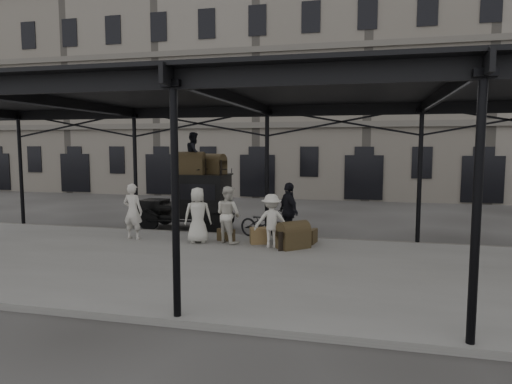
% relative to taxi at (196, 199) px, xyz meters
% --- Properties ---
extents(ground, '(120.00, 120.00, 0.00)m').
position_rel_taxi_xyz_m(ground, '(3.07, -3.20, -1.20)').
color(ground, '#383533').
rests_on(ground, ground).
extents(platform, '(28.00, 8.00, 0.15)m').
position_rel_taxi_xyz_m(platform, '(3.07, -5.20, -1.13)').
color(platform, slate).
rests_on(platform, ground).
extents(canopy, '(22.50, 9.00, 4.74)m').
position_rel_taxi_xyz_m(canopy, '(3.07, -4.92, 3.39)').
color(canopy, black).
rests_on(canopy, ground).
extents(building_frontage, '(64.00, 8.00, 14.00)m').
position_rel_taxi_xyz_m(building_frontage, '(3.07, 14.80, 5.80)').
color(building_frontage, slate).
rests_on(building_frontage, ground).
extents(taxi, '(3.65, 1.55, 2.18)m').
position_rel_taxi_xyz_m(taxi, '(0.00, 0.00, 0.00)').
color(taxi, black).
rests_on(taxi, ground).
extents(porter_left, '(0.70, 0.47, 1.87)m').
position_rel_taxi_xyz_m(porter_left, '(-1.15, -2.90, -0.12)').
color(porter_left, beige).
rests_on(porter_left, platform).
extents(porter_midleft, '(1.12, 1.05, 1.84)m').
position_rel_taxi_xyz_m(porter_midleft, '(2.12, -2.70, -0.14)').
color(porter_midleft, beige).
rests_on(porter_midleft, platform).
extents(porter_centre, '(1.02, 0.83, 1.80)m').
position_rel_taxi_xyz_m(porter_centre, '(1.17, -2.93, -0.15)').
color(porter_centre, beige).
rests_on(porter_centre, platform).
extents(porter_official, '(1.05, 1.19, 1.93)m').
position_rel_taxi_xyz_m(porter_official, '(3.97, -1.97, -0.09)').
color(porter_official, black).
rests_on(porter_official, platform).
extents(porter_right, '(1.20, 0.89, 1.65)m').
position_rel_taxi_xyz_m(porter_right, '(3.60, -3.03, -0.23)').
color(porter_right, beige).
rests_on(porter_right, platform).
extents(bicycle, '(2.01, 1.36, 1.00)m').
position_rel_taxi_xyz_m(bicycle, '(3.08, -1.79, -0.55)').
color(bicycle, black).
rests_on(bicycle, platform).
extents(porter_roof, '(0.72, 0.86, 1.60)m').
position_rel_taxi_xyz_m(porter_roof, '(-0.03, -0.10, 1.78)').
color(porter_roof, black).
rests_on(porter_roof, taxi).
extents(steamer_trunk_roof_near, '(1.04, 0.70, 0.71)m').
position_rel_taxi_xyz_m(steamer_trunk_roof_near, '(-0.08, -0.25, 1.33)').
color(steamer_trunk_roof_near, '#43341F').
rests_on(steamer_trunk_roof_near, taxi).
extents(steamer_trunk_roof_far, '(1.01, 0.81, 0.65)m').
position_rel_taxi_xyz_m(steamer_trunk_roof_far, '(0.67, 0.20, 1.30)').
color(steamer_trunk_roof_far, '#43341F').
rests_on(steamer_trunk_roof_far, taxi).
extents(steamer_trunk_platform, '(1.08, 1.07, 0.69)m').
position_rel_taxi_xyz_m(steamer_trunk_platform, '(4.28, -2.99, -0.71)').
color(steamer_trunk_platform, '#43341F').
rests_on(steamer_trunk_platform, platform).
extents(wicker_hamper, '(0.72, 0.63, 0.50)m').
position_rel_taxi_xyz_m(wicker_hamper, '(3.12, -2.57, -0.80)').
color(wicker_hamper, olive).
rests_on(wicker_hamper, platform).
extents(suitcase_upright, '(0.24, 0.62, 0.45)m').
position_rel_taxi_xyz_m(suitcase_upright, '(4.79, -2.16, -0.83)').
color(suitcase_upright, '#43341F').
rests_on(suitcase_upright, platform).
extents(suitcase_flat, '(0.61, 0.23, 0.40)m').
position_rel_taxi_xyz_m(suitcase_flat, '(1.97, -2.48, -0.85)').
color(suitcase_flat, '#43341F').
rests_on(suitcase_flat, platform).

